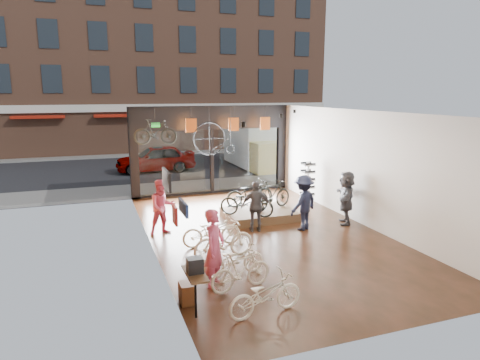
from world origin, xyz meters
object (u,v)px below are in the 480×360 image
display_bike_mid (272,195)px  penny_farthing (216,140)px  customer_0 (215,248)px  customer_5 (346,198)px  floor_bike_2 (234,259)px  floor_bike_3 (224,240)px  street_car (156,158)px  customer_3 (303,203)px  display_bike_left (247,202)px  customer_2 (256,206)px  display_platform (259,214)px  hung_bike (155,132)px  display_bike_right (250,193)px  floor_bike_1 (241,271)px  customer_1 (162,207)px  floor_bike_4 (212,231)px  box_truck (258,147)px  floor_bike_0 (265,294)px  sunglasses_rack (307,184)px

display_bike_mid → penny_farthing: penny_farthing is taller
customer_0 → customer_5: bearing=-19.7°
floor_bike_2 → floor_bike_3: bearing=-8.9°
street_car → customer_3: customer_3 is taller
display_bike_left → customer_2: 0.75m
display_platform → hung_bike: bearing=140.4°
display_bike_right → hung_bike: (-3.04, 1.90, 2.15)m
street_car → display_platform: street_car is taller
floor_bike_1 → street_car: bearing=-12.8°
customer_1 → customer_3: 4.47m
floor_bike_4 → customer_2: bearing=-64.2°
box_truck → floor_bike_1: size_ratio=4.20×
penny_farthing → floor_bike_4: bearing=-108.0°
floor_bike_0 → display_bike_right: size_ratio=0.89×
sunglasses_rack → penny_farthing: penny_farthing is taller
box_truck → street_car: bearing=170.2°
display_bike_right → floor_bike_4: bearing=137.1°
customer_5 → sunglasses_rack: 2.61m
floor_bike_1 → floor_bike_2: (0.11, 0.80, -0.05)m
display_bike_right → customer_3: bearing=-161.5°
display_bike_left → sunglasses_rack: 3.54m
street_car → penny_farthing: 7.68m
customer_1 → penny_farthing: bearing=42.3°
customer_5 → hung_bike: 7.28m
street_car → box_truck: box_truck is taller
floor_bike_4 → customer_3: bearing=-81.4°
floor_bike_3 → customer_1: customer_1 is taller
display_bike_left → floor_bike_0: bearing=-162.8°
display_bike_right → customer_5: size_ratio=1.01×
display_platform → customer_1: customer_1 is taller
floor_bike_1 → customer_5: customer_5 is taller
floor_bike_4 → customer_3: 3.26m
customer_5 → hung_bike: size_ratio=1.14×
customer_0 → floor_bike_0: bearing=-118.9°
display_bike_mid → penny_farthing: bearing=-0.9°
floor_bike_1 → display_bike_mid: (2.96, 5.00, 0.37)m
floor_bike_1 → display_platform: bearing=-37.5°
floor_bike_1 → hung_bike: bearing=-6.2°
display_platform → customer_5: 3.04m
sunglasses_rack → display_bike_right: bearing=-157.9°
customer_2 → penny_farthing: (-0.03, 4.32, 1.68)m
display_bike_right → customer_5: (2.62, -2.20, 0.12)m
customer_3 → floor_bike_2: bearing=12.0°
customer_1 → floor_bike_4: bearing=-63.1°
display_bike_left → hung_bike: hung_bike is taller
floor_bike_4 → hung_bike: bearing=10.1°
floor_bike_1 → display_bike_left: 4.84m
customer_2 → hung_bike: 5.06m
floor_bike_0 → display_bike_left: 5.94m
customer_1 → display_platform: bearing=-0.9°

